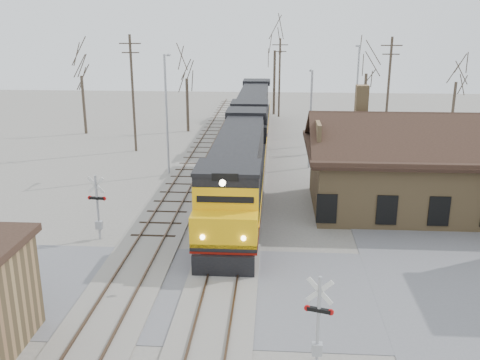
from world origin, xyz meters
name	(u,v)px	position (x,y,z in m)	size (l,w,h in m)	color
ground	(220,291)	(0.00, 0.00, 0.00)	(140.00, 140.00, 0.00)	gray
road	(220,291)	(0.00, 0.00, 0.01)	(60.00, 9.00, 0.03)	slate
track_main	(241,190)	(0.00, 15.00, 0.07)	(3.40, 90.00, 0.24)	gray
track_siding	(180,189)	(-4.50, 15.00, 0.07)	(3.40, 90.00, 0.24)	gray
depot	(423,174)	(11.99, 12.00, 2.41)	(15.20, 9.31, 7.90)	#92754B
locomotive_lead	(238,170)	(0.00, 11.64, 2.57)	(3.28, 21.99, 4.89)	black
locomotive_trailing	(253,113)	(0.00, 33.91, 2.57)	(3.28, 21.99, 4.62)	black
crossbuck_near	(318,326)	(4.02, -5.45, 1.75)	(1.03, 0.37, 3.66)	#A5A8AD
crossbuck_far	(98,209)	(-7.47, 5.60, 1.80)	(1.08, 0.28, 3.79)	#A5A8AD
streetlight_a	(167,109)	(-6.10, 18.98, 5.29)	(0.25, 2.04, 9.49)	#A5A8AD
streetlight_b	(311,114)	(5.25, 21.87, 4.58)	(0.25, 2.04, 8.10)	#A5A8AD
streetlight_c	(357,89)	(10.43, 32.40, 5.34)	(0.25, 2.04, 9.60)	#A5A8AD
utility_pole_a	(133,92)	(-10.80, 26.66, 5.59)	(2.00, 0.24, 10.71)	#382D23
utility_pole_b	(279,76)	(2.77, 46.06, 5.10)	(2.00, 0.24, 9.76)	#382D23
utility_pole_c	(388,90)	(13.10, 30.29, 5.45)	(2.00, 0.24, 10.45)	#382D23
tree_a	(81,66)	(-18.29, 34.21, 7.25)	(4.16, 4.16, 10.19)	#382D23
tree_b	(186,70)	(-7.34, 36.20, 6.76)	(3.88, 3.88, 9.51)	#382D23
tree_c	(275,39)	(2.13, 47.86, 9.53)	(5.46, 5.46, 13.37)	#382D23
tree_d	(367,64)	(12.37, 39.11, 7.20)	(4.13, 4.13, 10.12)	#382D23
tree_e	(457,73)	(21.62, 37.23, 6.45)	(3.70, 3.70, 9.07)	#382D23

